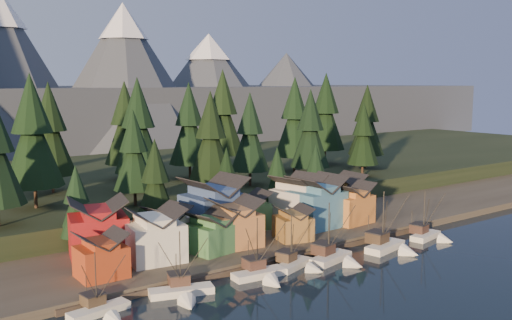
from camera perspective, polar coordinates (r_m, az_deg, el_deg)
ground at (r=93.85m, az=8.24°, el=-12.48°), size 500.00×500.00×0.00m
shore_strip at (r=123.96m, az=-4.87°, el=-7.02°), size 400.00×50.00×1.50m
hillside at (r=167.29m, az=-13.83°, el=-2.55°), size 420.00×100.00×6.00m
dock at (r=105.42m, az=1.88°, el=-9.81°), size 80.00×4.00×1.00m
boat_0 at (r=84.52m, az=-15.12°, el=-13.69°), size 9.30×9.91×9.88m
boat_1 at (r=88.90m, az=-7.34°, el=-12.25°), size 10.54×10.97×10.99m
boat_2 at (r=95.79m, az=0.63°, el=-10.61°), size 9.74×10.44×11.20m
boat_3 at (r=101.14m, az=4.23°, el=-9.66°), size 8.89×9.41×10.56m
boat_4 at (r=104.89m, az=7.99°, el=-8.89°), size 9.92×10.54×12.11m
boat_5 at (r=113.66m, az=13.30°, el=-7.62°), size 10.43×11.10×12.86m
boat_6 at (r=124.07m, az=17.01°, el=-6.61°), size 8.87×9.47×11.16m
house_front_0 at (r=94.96m, az=-15.24°, el=-9.03°), size 7.36×6.95×7.33m
house_front_1 at (r=101.04m, az=-10.12°, el=-7.16°), size 10.25×9.93×9.55m
house_front_2 at (r=105.37m, az=-4.51°, el=-7.02°), size 9.00×9.05×7.57m
house_front_3 at (r=108.57m, az=-2.17°, el=-6.14°), size 9.77×9.40×9.04m
house_front_4 at (r=113.29m, az=3.73°, el=-6.24°), size 7.92×8.28×6.56m
house_front_5 at (r=123.27m, az=6.07°, el=-4.00°), size 10.85×9.94×10.98m
house_front_6 at (r=127.85m, az=9.29°, el=-4.12°), size 9.63×9.18×8.96m
house_back_0 at (r=105.13m, az=-15.52°, el=-6.44°), size 11.67×11.39×10.57m
house_back_1 at (r=108.14m, az=-8.91°, el=-6.54°), size 8.51×8.58×8.16m
house_back_2 at (r=115.72m, az=-4.26°, el=-4.51°), size 12.01×11.17×11.95m
house_back_3 at (r=120.99m, az=-0.73°, el=-4.94°), size 8.77×8.03×8.02m
house_back_4 at (r=125.96m, az=4.22°, el=-3.80°), size 11.34×11.03×10.68m
house_back_5 at (r=135.24m, az=8.60°, el=-3.31°), size 9.04×9.14×9.62m
tree_hill_3 at (r=127.15m, az=-21.46°, el=2.36°), size 12.19×12.19×28.40m
tree_hill_4 at (r=143.77m, az=-19.89°, el=2.60°), size 11.41×11.41×26.58m
tree_hill_5 at (r=124.08m, az=-12.12°, el=0.70°), size 8.98×8.98×20.92m
tree_hill_6 at (r=140.59m, az=-11.68°, el=3.05°), size 11.89×11.89×27.69m
tree_hill_7 at (r=130.45m, az=-4.54°, el=2.07°), size 10.55×10.55×24.57m
tree_hill_8 at (r=155.01m, az=-6.69°, el=3.34°), size 11.37×11.37×26.48m
tree_hill_9 at (r=145.10m, az=-0.61°, el=2.54°), size 10.29×10.29×23.96m
tree_hill_10 at (r=169.96m, az=-3.32°, el=4.47°), size 12.99×12.99×30.25m
tree_hill_11 at (r=151.12m, az=5.45°, el=2.88°), size 10.61×10.61×24.72m
tree_hill_12 at (r=168.27m, az=3.88°, el=4.02°), size 12.05×12.05×28.07m
tree_hill_13 at (r=162.39m, az=10.67°, el=2.37°), size 8.95×8.95×20.85m
tree_hill_14 at (r=184.63m, az=6.98°, el=4.55°), size 12.65×12.65×29.46m
tree_hill_15 at (r=157.74m, az=-12.93°, el=3.35°), size 11.53×11.53×26.85m
tree_hill_17 at (r=177.72m, az=11.00°, el=3.68°), size 11.05×11.05×25.74m
tree_shore_0 at (r=110.32m, az=-17.49°, el=-4.18°), size 6.83×6.83×15.91m
tree_shore_1 at (r=115.86m, az=-10.02°, el=-2.28°), size 8.52×8.52×19.86m
tree_shore_2 at (r=124.40m, az=-2.96°, el=-2.21°), size 7.30×7.30×17.00m
tree_shore_3 at (r=132.54m, az=2.11°, el=-1.79°), size 6.94×6.94×16.16m
tree_shore_4 at (r=140.21m, az=5.97°, el=-1.34°), size 6.86×6.86×15.98m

